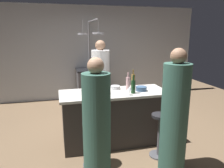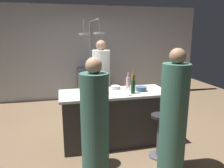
{
  "view_description": "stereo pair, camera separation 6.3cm",
  "coord_description": "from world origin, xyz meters",
  "px_view_note": "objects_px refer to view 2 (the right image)",
  "views": [
    {
      "loc": [
        -0.91,
        -3.35,
        1.85
      ],
      "look_at": [
        0.0,
        0.15,
        1.0
      ],
      "focal_mm": 34.68,
      "sensor_mm": 36.0,
      "label": 1
    },
    {
      "loc": [
        -0.84,
        -3.37,
        1.85
      ],
      "look_at": [
        0.0,
        0.15,
        1.0
      ],
      "focal_mm": 34.68,
      "sensor_mm": 36.0,
      "label": 2
    }
  ],
  "objects_px": {
    "stove_range": "(93,85)",
    "wine_glass_near_right_guest": "(83,84)",
    "bar_stool_right": "(159,134)",
    "pepper_mill": "(104,88)",
    "mixing_bowl_steel": "(115,87)",
    "guest_right": "(173,117)",
    "wine_bottle_rose": "(128,84)",
    "guest_left": "(95,128)",
    "mixing_bowl_blue": "(141,89)",
    "chef": "(101,85)",
    "wine_bottle_amber": "(133,80)",
    "wine_bottle_green": "(92,90)",
    "wine_bottle_red": "(133,87)",
    "bar_stool_left": "(91,142)",
    "wine_glass_near_left_guest": "(129,89)",
    "wine_glass_by_chef": "(91,87)"
  },
  "relations": [
    {
      "from": "guest_right",
      "to": "wine_bottle_rose",
      "type": "distance_m",
      "value": 1.09
    },
    {
      "from": "bar_stool_left",
      "to": "mixing_bowl_blue",
      "type": "bearing_deg",
      "value": 31.1
    },
    {
      "from": "bar_stool_right",
      "to": "pepper_mill",
      "type": "height_order",
      "value": "pepper_mill"
    },
    {
      "from": "bar_stool_left",
      "to": "guest_left",
      "type": "relative_size",
      "value": 0.43
    },
    {
      "from": "wine_glass_near_right_guest",
      "to": "mixing_bowl_blue",
      "type": "height_order",
      "value": "wine_glass_near_right_guest"
    },
    {
      "from": "bar_stool_left",
      "to": "wine_glass_near_left_guest",
      "type": "xyz_separation_m",
      "value": [
        0.66,
        0.37,
        0.63
      ]
    },
    {
      "from": "bar_stool_right",
      "to": "wine_glass_near_right_guest",
      "type": "relative_size",
      "value": 4.66
    },
    {
      "from": "stove_range",
      "to": "wine_bottle_amber",
      "type": "height_order",
      "value": "wine_bottle_amber"
    },
    {
      "from": "stove_range",
      "to": "wine_glass_near_right_guest",
      "type": "height_order",
      "value": "wine_glass_near_right_guest"
    },
    {
      "from": "wine_bottle_green",
      "to": "mixing_bowl_blue",
      "type": "xyz_separation_m",
      "value": [
        0.86,
        0.14,
        -0.07
      ]
    },
    {
      "from": "wine_bottle_amber",
      "to": "wine_bottle_red",
      "type": "bearing_deg",
      "value": -109.38
    },
    {
      "from": "stove_range",
      "to": "wine_bottle_red",
      "type": "bearing_deg",
      "value": -83.98
    },
    {
      "from": "wine_bottle_green",
      "to": "wine_glass_near_right_guest",
      "type": "bearing_deg",
      "value": 100.48
    },
    {
      "from": "pepper_mill",
      "to": "wine_glass_by_chef",
      "type": "distance_m",
      "value": 0.21
    },
    {
      "from": "wine_bottle_amber",
      "to": "bar_stool_left",
      "type": "bearing_deg",
      "value": -136.17
    },
    {
      "from": "chef",
      "to": "wine_glass_near_right_guest",
      "type": "relative_size",
      "value": 11.78
    },
    {
      "from": "wine_bottle_green",
      "to": "wine_bottle_rose",
      "type": "relative_size",
      "value": 0.92
    },
    {
      "from": "pepper_mill",
      "to": "wine_bottle_rose",
      "type": "distance_m",
      "value": 0.46
    },
    {
      "from": "bar_stool_right",
      "to": "wine_glass_near_right_guest",
      "type": "xyz_separation_m",
      "value": [
        -1.03,
        0.88,
        0.63
      ]
    },
    {
      "from": "pepper_mill",
      "to": "wine_glass_near_left_guest",
      "type": "height_order",
      "value": "pepper_mill"
    },
    {
      "from": "chef",
      "to": "pepper_mill",
      "type": "distance_m",
      "value": 1.04
    },
    {
      "from": "chef",
      "to": "mixing_bowl_steel",
      "type": "height_order",
      "value": "chef"
    },
    {
      "from": "guest_right",
      "to": "mixing_bowl_steel",
      "type": "bearing_deg",
      "value": 112.82
    },
    {
      "from": "guest_right",
      "to": "guest_left",
      "type": "height_order",
      "value": "guest_right"
    },
    {
      "from": "mixing_bowl_blue",
      "to": "mixing_bowl_steel",
      "type": "relative_size",
      "value": 1.12
    },
    {
      "from": "guest_right",
      "to": "bar_stool_right",
      "type": "bearing_deg",
      "value": 92.16
    },
    {
      "from": "wine_bottle_rose",
      "to": "bar_stool_left",
      "type": "bearing_deg",
      "value": -138.23
    },
    {
      "from": "wine_bottle_red",
      "to": "mixing_bowl_blue",
      "type": "relative_size",
      "value": 1.63
    },
    {
      "from": "wine_glass_near_right_guest",
      "to": "mixing_bowl_steel",
      "type": "height_order",
      "value": "wine_glass_near_right_guest"
    },
    {
      "from": "chef",
      "to": "wine_bottle_green",
      "type": "relative_size",
      "value": 6.01
    },
    {
      "from": "bar_stool_left",
      "to": "wine_glass_by_chef",
      "type": "height_order",
      "value": "wine_glass_by_chef"
    },
    {
      "from": "guest_left",
      "to": "wine_glass_by_chef",
      "type": "distance_m",
      "value": 1.02
    },
    {
      "from": "guest_left",
      "to": "wine_bottle_amber",
      "type": "bearing_deg",
      "value": 53.76
    },
    {
      "from": "guest_left",
      "to": "wine_bottle_rose",
      "type": "relative_size",
      "value": 5.15
    },
    {
      "from": "pepper_mill",
      "to": "wine_bottle_amber",
      "type": "xyz_separation_m",
      "value": [
        0.61,
        0.33,
        0.02
      ]
    },
    {
      "from": "chef",
      "to": "bar_stool_right",
      "type": "distance_m",
      "value": 1.7
    },
    {
      "from": "bar_stool_right",
      "to": "wine_bottle_rose",
      "type": "bearing_deg",
      "value": 113.55
    },
    {
      "from": "pepper_mill",
      "to": "mixing_bowl_blue",
      "type": "height_order",
      "value": "pepper_mill"
    },
    {
      "from": "wine_bottle_green",
      "to": "pepper_mill",
      "type": "bearing_deg",
      "value": 26.02
    },
    {
      "from": "wine_glass_near_right_guest",
      "to": "bar_stool_left",
      "type": "bearing_deg",
      "value": -90.08
    },
    {
      "from": "pepper_mill",
      "to": "wine_bottle_amber",
      "type": "relative_size",
      "value": 0.66
    },
    {
      "from": "chef",
      "to": "wine_bottle_rose",
      "type": "height_order",
      "value": "chef"
    },
    {
      "from": "wine_bottle_rose",
      "to": "wine_glass_by_chef",
      "type": "xyz_separation_m",
      "value": [
        -0.64,
        -0.04,
        -0.01
      ]
    },
    {
      "from": "guest_left",
      "to": "wine_bottle_green",
      "type": "xyz_separation_m",
      "value": [
        0.08,
        0.79,
        0.27
      ]
    },
    {
      "from": "guest_right",
      "to": "wine_bottle_rose",
      "type": "height_order",
      "value": "guest_right"
    },
    {
      "from": "bar_stool_right",
      "to": "mixing_bowl_blue",
      "type": "xyz_separation_m",
      "value": [
        -0.08,
        0.57,
        0.56
      ]
    },
    {
      "from": "chef",
      "to": "wine_bottle_amber",
      "type": "distance_m",
      "value": 0.85
    },
    {
      "from": "chef",
      "to": "wine_glass_near_right_guest",
      "type": "distance_m",
      "value": 0.82
    },
    {
      "from": "wine_glass_near_right_guest",
      "to": "mixing_bowl_blue",
      "type": "distance_m",
      "value": 1.0
    },
    {
      "from": "stove_range",
      "to": "bar_stool_left",
      "type": "distance_m",
      "value": 3.11
    }
  ]
}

